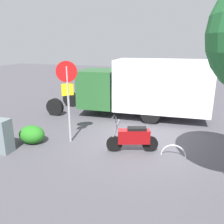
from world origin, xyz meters
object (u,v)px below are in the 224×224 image
object	(u,v)px
bike_rack_hoop	(173,156)
utility_cabinet	(0,136)
box_truck_near	(143,86)
stop_sign	(68,90)
motorcycle	(133,137)

from	to	relation	value
bike_rack_hoop	utility_cabinet	bearing A→B (deg)	14.93
box_truck_near	utility_cabinet	xyz separation A→B (m)	(3.86, 5.53, -1.02)
utility_cabinet	stop_sign	bearing A→B (deg)	-140.98
stop_sign	utility_cabinet	xyz separation A→B (m)	(1.87, 1.52, -1.45)
motorcycle	stop_sign	xyz separation A→B (m)	(2.49, -0.04, 1.53)
box_truck_near	stop_sign	world-z (taller)	stop_sign
motorcycle	bike_rack_hoop	world-z (taller)	motorcycle
stop_sign	utility_cabinet	distance (m)	2.81
box_truck_near	motorcycle	xyz separation A→B (m)	(-0.50, 4.06, -1.09)
stop_sign	utility_cabinet	size ratio (longest dim) A/B	2.58
stop_sign	motorcycle	bearing A→B (deg)	179.12
motorcycle	bike_rack_hoop	xyz separation A→B (m)	(-1.38, -0.05, -0.52)
box_truck_near	utility_cabinet	world-z (taller)	box_truck_near
box_truck_near	utility_cabinet	distance (m)	6.82
utility_cabinet	bike_rack_hoop	size ratio (longest dim) A/B	1.40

